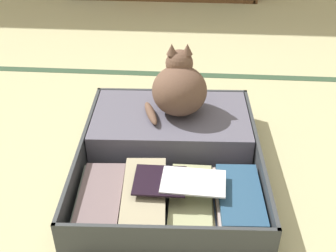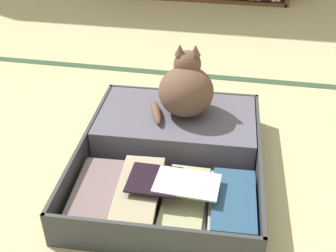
% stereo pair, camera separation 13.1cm
% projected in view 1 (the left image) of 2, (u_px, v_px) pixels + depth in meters
% --- Properties ---
extents(ground_plane, '(10.00, 10.00, 0.00)m').
position_uv_depth(ground_plane, '(164.00, 218.00, 1.36)').
color(ground_plane, '#BFB886').
extents(tatami_border, '(4.80, 0.05, 0.00)m').
position_uv_depth(tatami_border, '(180.00, 74.00, 2.18)').
color(tatami_border, '#324C33').
rests_on(tatami_border, ground_plane).
extents(open_suitcase, '(0.66, 0.80, 0.13)m').
position_uv_depth(open_suitcase, '(170.00, 150.00, 1.56)').
color(open_suitcase, '#373A3D').
rests_on(open_suitcase, ground_plane).
extents(black_cat, '(0.26, 0.24, 0.26)m').
position_uv_depth(black_cat, '(179.00, 88.00, 1.60)').
color(black_cat, brown).
rests_on(black_cat, open_suitcase).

